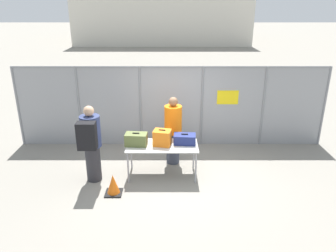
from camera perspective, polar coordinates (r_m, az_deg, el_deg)
name	(u,v)px	position (r m, az deg, el deg)	size (l,w,h in m)	color
ground_plane	(171,176)	(8.02, 0.50, -8.68)	(120.00, 120.00, 0.00)	gray
fence_section	(171,105)	(9.30, 0.46, 3.67)	(8.78, 0.07, 2.31)	gray
inspection_table	(161,148)	(7.73, -1.17, -3.79)	(1.68, 0.81, 0.80)	#B2B2AD
suitcase_olive	(135,139)	(7.69, -5.70, -2.33)	(0.53, 0.35, 0.31)	#566033
suitcase_orange	(161,138)	(7.64, -1.15, -2.06)	(0.45, 0.39, 0.39)	orange
suitcase_navy	(184,139)	(7.76, 2.78, -2.28)	(0.54, 0.36, 0.25)	navy
traveler_hooded	(90,142)	(7.57, -13.45, -2.68)	(0.45, 0.70, 1.83)	#2D2D33
security_worker_near	(172,130)	(8.29, 0.75, -0.66)	(0.44, 0.44, 1.77)	#383D4C
utility_trailer	(227,111)	(11.45, 10.29, 2.57)	(4.25, 2.23, 0.71)	silver
distant_hangar	(162,7)	(37.67, -1.05, 20.02)	(16.56, 13.94, 6.68)	beige
traffic_cone	(112,185)	(7.35, -9.65, -10.14)	(0.37, 0.37, 0.46)	black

